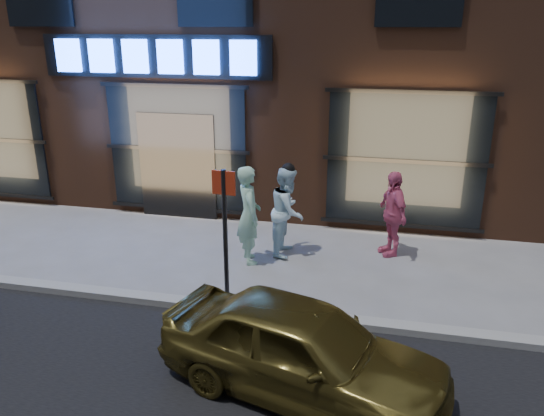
% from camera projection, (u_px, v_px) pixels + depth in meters
% --- Properties ---
extents(ground, '(90.00, 90.00, 0.00)m').
position_uv_depth(ground, '(92.00, 295.00, 8.80)').
color(ground, slate).
rests_on(ground, ground).
extents(curb, '(60.00, 0.25, 0.12)m').
position_uv_depth(curb, '(92.00, 292.00, 8.78)').
color(curb, gray).
rests_on(curb, ground).
extents(man_bowtie, '(0.71, 0.81, 1.86)m').
position_uv_depth(man_bowtie, '(249.00, 215.00, 9.78)').
color(man_bowtie, '#9DCEB0').
rests_on(man_bowtie, ground).
extents(man_cap, '(0.69, 0.87, 1.74)m').
position_uv_depth(man_cap, '(288.00, 211.00, 10.17)').
color(man_cap, white).
rests_on(man_cap, ground).
extents(passerby, '(0.79, 1.06, 1.67)m').
position_uv_depth(passerby, '(392.00, 214.00, 10.12)').
color(passerby, '#D7587E').
rests_on(passerby, ground).
extents(gold_sedan, '(3.78, 2.33, 1.20)m').
position_uv_depth(gold_sedan, '(302.00, 349.00, 6.31)').
color(gold_sedan, brown).
rests_on(gold_sedan, ground).
extents(sign_post, '(0.36, 0.07, 2.27)m').
position_uv_depth(sign_post, '(225.00, 227.00, 7.97)').
color(sign_post, '#262628').
rests_on(sign_post, ground).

